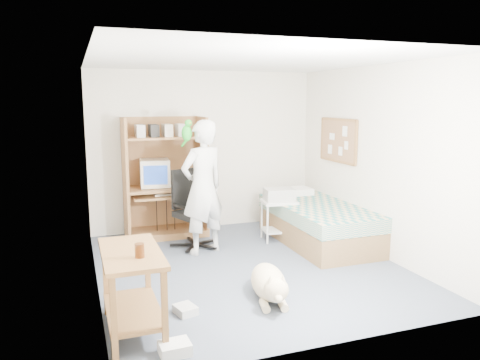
{
  "coord_description": "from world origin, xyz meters",
  "views": [
    {
      "loc": [
        -1.97,
        -5.19,
        2.04
      ],
      "look_at": [
        -0.01,
        0.29,
        1.05
      ],
      "focal_mm": 35.0,
      "sensor_mm": 36.0,
      "label": 1
    }
  ],
  "objects_px": {
    "bed": "(317,223)",
    "dog": "(269,283)",
    "printer_cart": "(279,214)",
    "side_desk": "(132,279)",
    "person": "(203,188)",
    "computer_hutch": "(165,182)",
    "office_chair": "(193,220)"
  },
  "relations": [
    {
      "from": "bed",
      "to": "dog",
      "type": "distance_m",
      "value": 2.14
    },
    {
      "from": "printer_cart",
      "to": "side_desk",
      "type": "bearing_deg",
      "value": -130.29
    },
    {
      "from": "person",
      "to": "dog",
      "type": "bearing_deg",
      "value": 77.02
    },
    {
      "from": "computer_hutch",
      "to": "side_desk",
      "type": "relative_size",
      "value": 1.8
    },
    {
      "from": "office_chair",
      "to": "computer_hutch",
      "type": "bearing_deg",
      "value": 88.59
    },
    {
      "from": "computer_hutch",
      "to": "side_desk",
      "type": "height_order",
      "value": "computer_hutch"
    },
    {
      "from": "computer_hutch",
      "to": "dog",
      "type": "xyz_separation_m",
      "value": [
        0.56,
        -2.7,
        -0.64
      ]
    },
    {
      "from": "side_desk",
      "to": "bed",
      "type": "bearing_deg",
      "value": 32.5
    },
    {
      "from": "dog",
      "to": "person",
      "type": "bearing_deg",
      "value": 110.29
    },
    {
      "from": "computer_hutch",
      "to": "person",
      "type": "xyz_separation_m",
      "value": [
        0.32,
        -1.01,
        0.08
      ]
    },
    {
      "from": "dog",
      "to": "printer_cart",
      "type": "distance_m",
      "value": 2.13
    },
    {
      "from": "printer_cart",
      "to": "person",
      "type": "bearing_deg",
      "value": -163.05
    },
    {
      "from": "computer_hutch",
      "to": "printer_cart",
      "type": "bearing_deg",
      "value": -28.11
    },
    {
      "from": "person",
      "to": "printer_cart",
      "type": "height_order",
      "value": "person"
    },
    {
      "from": "dog",
      "to": "bed",
      "type": "bearing_deg",
      "value": 59.97
    },
    {
      "from": "computer_hutch",
      "to": "printer_cart",
      "type": "distance_m",
      "value": 1.78
    },
    {
      "from": "dog",
      "to": "printer_cart",
      "type": "bearing_deg",
      "value": 75.17
    },
    {
      "from": "office_chair",
      "to": "person",
      "type": "distance_m",
      "value": 0.6
    },
    {
      "from": "computer_hutch",
      "to": "dog",
      "type": "distance_m",
      "value": 2.84
    },
    {
      "from": "side_desk",
      "to": "printer_cart",
      "type": "xyz_separation_m",
      "value": [
        2.38,
        2.12,
        -0.1
      ]
    },
    {
      "from": "computer_hutch",
      "to": "bed",
      "type": "distance_m",
      "value": 2.35
    },
    {
      "from": "computer_hutch",
      "to": "printer_cart",
      "type": "xyz_separation_m",
      "value": [
        1.53,
        -0.82,
        -0.43
      ]
    },
    {
      "from": "dog",
      "to": "printer_cart",
      "type": "relative_size",
      "value": 1.8
    },
    {
      "from": "printer_cart",
      "to": "bed",
      "type": "bearing_deg",
      "value": -24.97
    },
    {
      "from": "office_chair",
      "to": "printer_cart",
      "type": "relative_size",
      "value": 1.82
    },
    {
      "from": "computer_hutch",
      "to": "office_chair",
      "type": "height_order",
      "value": "computer_hutch"
    },
    {
      "from": "office_chair",
      "to": "person",
      "type": "relative_size",
      "value": 0.6
    },
    {
      "from": "computer_hutch",
      "to": "dog",
      "type": "height_order",
      "value": "computer_hutch"
    },
    {
      "from": "person",
      "to": "printer_cart",
      "type": "distance_m",
      "value": 1.32
    },
    {
      "from": "computer_hutch",
      "to": "bed",
      "type": "relative_size",
      "value": 0.89
    },
    {
      "from": "dog",
      "to": "side_desk",
      "type": "bearing_deg",
      "value": -158.43
    },
    {
      "from": "side_desk",
      "to": "printer_cart",
      "type": "bearing_deg",
      "value": 41.76
    }
  ]
}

